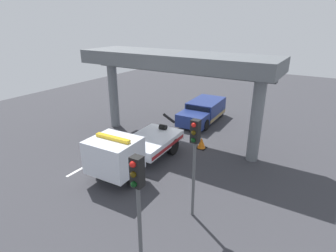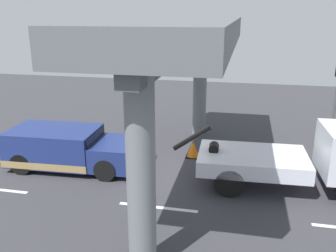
% 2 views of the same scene
% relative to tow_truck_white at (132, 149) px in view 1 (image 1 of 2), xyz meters
% --- Properties ---
extents(ground_plane, '(60.00, 40.00, 0.10)m').
position_rel_tow_truck_white_xyz_m(ground_plane, '(-4.85, -0.03, -1.25)').
color(ground_plane, '#38383D').
extents(lane_stripe_west, '(2.60, 0.16, 0.01)m').
position_rel_tow_truck_white_xyz_m(lane_stripe_west, '(-10.85, -2.43, -1.20)').
color(lane_stripe_west, silver).
rests_on(lane_stripe_west, ground).
extents(lane_stripe_mid, '(2.60, 0.16, 0.01)m').
position_rel_tow_truck_white_xyz_m(lane_stripe_mid, '(-4.85, -2.43, -1.20)').
color(lane_stripe_mid, silver).
rests_on(lane_stripe_mid, ground).
extents(lane_stripe_east, '(2.60, 0.16, 0.01)m').
position_rel_tow_truck_white_xyz_m(lane_stripe_east, '(1.15, -2.43, -1.20)').
color(lane_stripe_east, silver).
rests_on(lane_stripe_east, ground).
extents(tow_truck_white, '(7.29, 2.62, 2.46)m').
position_rel_tow_truck_white_xyz_m(tow_truck_white, '(0.00, 0.00, 0.00)').
color(tow_truck_white, silver).
rests_on(tow_truck_white, ground).
extents(towed_van_green, '(5.28, 2.39, 1.58)m').
position_rel_tow_truck_white_xyz_m(towed_van_green, '(-9.14, -0.03, -0.42)').
color(towed_van_green, navy).
rests_on(towed_van_green, ground).
extents(overpass_structure, '(3.60, 12.52, 5.79)m').
position_rel_tow_truck_white_xyz_m(overpass_structure, '(-4.54, -0.03, 3.85)').
color(overpass_structure, slate).
rests_on(overpass_structure, ground).
extents(traffic_light_near, '(0.39, 0.32, 4.22)m').
position_rel_tow_truck_white_xyz_m(traffic_light_near, '(1.66, 4.49, 1.88)').
color(traffic_light_near, '#515456').
rests_on(traffic_light_near, ground).
extents(traffic_light_far, '(0.39, 0.32, 4.27)m').
position_rel_tow_truck_white_xyz_m(traffic_light_far, '(5.16, 4.49, 1.91)').
color(traffic_light_far, '#515456').
rests_on(traffic_light_far, ground).
extents(traffic_cone_orange, '(0.60, 0.60, 0.71)m').
position_rel_tow_truck_white_xyz_m(traffic_cone_orange, '(-4.38, 2.07, -0.86)').
color(traffic_cone_orange, orange).
rests_on(traffic_cone_orange, ground).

